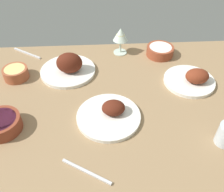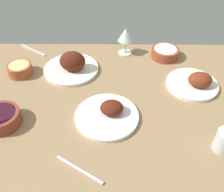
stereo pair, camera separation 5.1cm
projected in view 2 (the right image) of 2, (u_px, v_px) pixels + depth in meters
The scene contains 10 objects.
dining_table at pixel (112, 103), 103.82cm from camera, with size 140.00×90.00×4.00cm, color #937551.
plate_far_side at pixel (72, 65), 114.89cm from camera, with size 25.93×25.93×11.10cm.
plate_center_main at pixel (108, 114), 93.93cm from camera, with size 24.74×24.74×6.89cm.
plate_near_viewer at pixel (195, 83), 107.24cm from camera, with size 22.79×22.79×7.76cm.
bowl_potatoes at pixel (20, 69), 113.77cm from camera, with size 11.26×11.26×5.17cm.
bowl_onions at pixel (1, 118), 90.77cm from camera, with size 14.27×14.27×5.36cm.
bowl_cream at pixel (165, 52), 124.58cm from camera, with size 13.82×13.82×4.86cm.
wine_glass at pixel (126, 36), 122.39cm from camera, with size 7.60×7.60×14.00cm.
fork_loose at pixel (79, 170), 77.69cm from camera, with size 18.11×0.90×0.80cm, color silver.
spoon_loose at pixel (33, 50), 130.37cm from camera, with size 18.45×0.90×0.80cm, color silver.
Camera 2 is at (-0.72, 74.76, 74.10)cm, focal length 39.16 mm.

